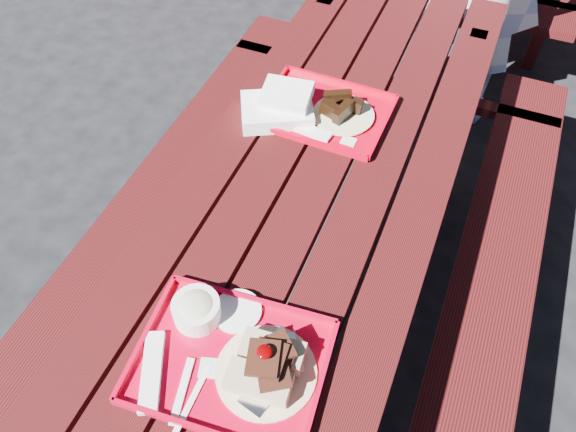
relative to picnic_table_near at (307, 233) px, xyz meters
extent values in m
plane|color=black|center=(0.00, 0.00, -0.56)|extent=(60.00, 60.00, 0.00)
cube|color=#400C0C|center=(-0.30, 0.00, 0.17)|extent=(0.14, 2.40, 0.04)
cube|color=#400C0C|center=(-0.15, 0.00, 0.17)|extent=(0.14, 2.40, 0.04)
cube|color=#400C0C|center=(0.00, 0.00, 0.17)|extent=(0.14, 2.40, 0.04)
cube|color=#400C0C|center=(0.15, 0.00, 0.17)|extent=(0.14, 2.40, 0.04)
cube|color=#400C0C|center=(0.30, 0.00, 0.17)|extent=(0.14, 2.40, 0.04)
cube|color=#400C0C|center=(-0.58, 0.00, -0.13)|extent=(0.25, 2.40, 0.04)
cube|color=#400C0C|center=(-0.58, 0.84, -0.35)|extent=(0.06, 0.06, 0.42)
cube|color=#400C0C|center=(0.58, 0.00, -0.13)|extent=(0.25, 2.40, 0.04)
cube|color=#400C0C|center=(0.58, 0.84, -0.35)|extent=(0.06, 0.06, 0.42)
cube|color=#400C0C|center=(-0.30, 0.96, -0.19)|extent=(0.06, 0.06, 0.75)
cube|color=#400C0C|center=(0.30, 0.96, -0.19)|extent=(0.06, 0.06, 0.75)
cube|color=#400C0C|center=(0.00, 0.96, -0.13)|extent=(1.40, 0.06, 0.04)
cube|color=#400C0C|center=(0.58, 1.96, -0.35)|extent=(0.06, 0.06, 0.42)
cube|color=#400C0C|center=(0.30, 1.84, -0.19)|extent=(0.06, 0.06, 0.75)
cube|color=#BB0322|center=(0.02, -0.54, 0.20)|extent=(0.44, 0.36, 0.01)
cube|color=#BB0322|center=(0.01, -0.38, 0.21)|extent=(0.41, 0.05, 0.02)
cube|color=#BB0322|center=(0.04, -0.70, 0.21)|extent=(0.41, 0.05, 0.02)
cube|color=#BB0322|center=(0.23, -0.52, 0.21)|extent=(0.04, 0.32, 0.02)
cube|color=#BB0322|center=(-0.18, -0.56, 0.21)|extent=(0.04, 0.32, 0.02)
cylinder|color=beige|center=(0.11, -0.53, 0.20)|extent=(0.22, 0.22, 0.01)
cube|color=tan|center=(0.11, -0.57, 0.23)|extent=(0.15, 0.08, 0.04)
cube|color=tan|center=(0.11, -0.49, 0.23)|extent=(0.15, 0.08, 0.04)
ellipsoid|color=#4C0001|center=(0.11, -0.53, 0.32)|extent=(0.03, 0.03, 0.01)
cylinder|color=white|center=(-0.10, -0.47, 0.23)|extent=(0.11, 0.11, 0.06)
ellipsoid|color=beige|center=(-0.10, -0.47, 0.25)|extent=(0.10, 0.10, 0.04)
cylinder|color=white|center=(-0.02, -0.42, 0.21)|extent=(0.12, 0.12, 0.01)
cube|color=white|center=(-0.13, -0.63, 0.21)|extent=(0.12, 0.19, 0.01)
cube|color=white|center=(-0.04, -0.64, 0.20)|extent=(0.05, 0.15, 0.01)
cube|color=white|center=(-0.02, -0.65, 0.20)|extent=(0.02, 0.16, 0.00)
cube|color=silver|center=(-0.01, -0.57, 0.20)|extent=(0.06, 0.06, 0.00)
cube|color=#C00018|center=(-0.07, 0.33, 0.20)|extent=(0.39, 0.31, 0.01)
cube|color=#C00018|center=(-0.07, 0.48, 0.21)|extent=(0.39, 0.02, 0.02)
cube|color=#C00018|center=(-0.07, 0.18, 0.21)|extent=(0.39, 0.02, 0.02)
cube|color=#C00018|center=(0.12, 0.32, 0.21)|extent=(0.02, 0.30, 0.02)
cube|color=#C00018|center=(-0.27, 0.33, 0.21)|extent=(0.02, 0.30, 0.02)
cube|color=white|center=(-0.03, 0.33, 0.20)|extent=(0.13, 0.13, 0.01)
cylinder|color=beige|center=(-0.01, 0.33, 0.21)|extent=(0.19, 0.19, 0.01)
cylinder|color=silver|center=(-0.19, 0.31, 0.22)|extent=(0.10, 0.10, 0.05)
cylinder|color=white|center=(-0.19, 0.31, 0.25)|extent=(0.10, 0.10, 0.01)
cube|color=silver|center=(-0.09, 0.22, 0.21)|extent=(0.16, 0.06, 0.01)
cube|color=white|center=(0.04, 0.23, 0.20)|extent=(0.04, 0.04, 0.00)
cube|color=white|center=(-0.21, 0.26, 0.21)|extent=(0.27, 0.24, 0.05)
cube|color=white|center=(-0.19, 0.29, 0.26)|extent=(0.16, 0.14, 0.04)
camera|label=1|loc=(0.34, -0.97, 1.38)|focal=35.00mm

